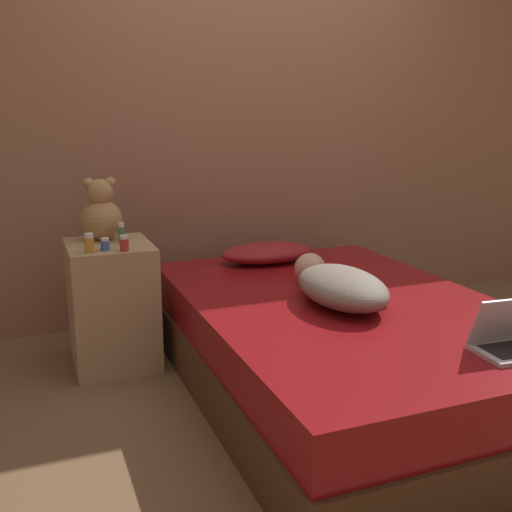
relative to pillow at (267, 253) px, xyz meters
The scene contains 11 objects.
ground_plane 0.94m from the pillow, 86.24° to the right, with size 12.00×12.00×0.00m, color brown.
wall_back 0.95m from the pillow, 84.10° to the left, with size 8.00×0.06×2.60m.
bed 0.85m from the pillow, 86.24° to the right, with size 1.35×2.06×0.44m.
nightstand 0.91m from the pillow, behind, with size 0.41×0.48×0.64m.
pillow is the anchor object (origin of this frame).
person_lying 0.81m from the pillow, 88.73° to the right, with size 0.38×0.73×0.16m.
teddy_bear 0.95m from the pillow, behind, with size 0.21×0.21×0.32m.
bottle_blue 0.97m from the pillow, 166.51° to the right, with size 0.04×0.04×0.06m.
bottle_amber 1.05m from the pillow, 166.24° to the right, with size 0.05×0.05×0.09m.
bottle_red 0.90m from the pillow, 162.25° to the right, with size 0.04×0.04×0.08m.
bottle_green 0.85m from the pillow, behind, with size 0.03×0.03×0.11m.
Camera 1 is at (-1.33, -2.28, 1.27)m, focal length 42.00 mm.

